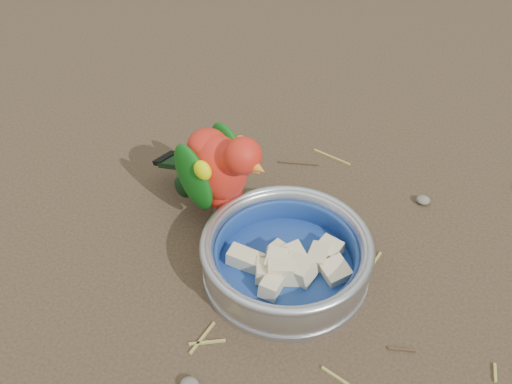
% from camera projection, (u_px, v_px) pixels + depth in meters
% --- Properties ---
extents(ground, '(60.00, 60.00, 0.00)m').
position_uv_depth(ground, '(209.00, 315.00, 0.71)').
color(ground, '#443324').
extents(food_bowl, '(0.22, 0.22, 0.02)m').
position_uv_depth(food_bowl, '(286.00, 269.00, 0.76)').
color(food_bowl, '#B2B2BA').
rests_on(food_bowl, ground).
extents(bowl_wall, '(0.22, 0.22, 0.04)m').
position_uv_depth(bowl_wall, '(286.00, 254.00, 0.74)').
color(bowl_wall, '#B2B2BA').
rests_on(bowl_wall, food_bowl).
extents(fruit_wedges, '(0.13, 0.13, 0.03)m').
position_uv_depth(fruit_wedges, '(286.00, 258.00, 0.74)').
color(fruit_wedges, beige).
rests_on(fruit_wedges, food_bowl).
extents(lory_parrot, '(0.22, 0.17, 0.16)m').
position_uv_depth(lory_parrot, '(219.00, 176.00, 0.79)').
color(lory_parrot, red).
rests_on(lory_parrot, ground).
extents(ground_debris, '(0.90, 0.80, 0.01)m').
position_uv_depth(ground_debris, '(207.00, 260.00, 0.78)').
color(ground_debris, '#AA9D49').
rests_on(ground_debris, ground).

